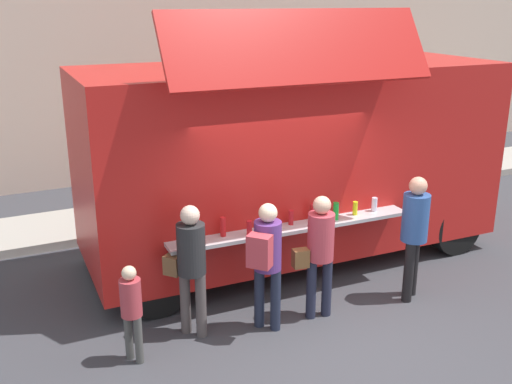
{
  "coord_description": "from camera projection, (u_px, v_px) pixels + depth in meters",
  "views": [
    {
      "loc": [
        -3.56,
        -5.52,
        3.98
      ],
      "look_at": [
        -0.01,
        1.91,
        1.3
      ],
      "focal_mm": 41.86,
      "sensor_mm": 36.0,
      "label": 1
    }
  ],
  "objects": [
    {
      "name": "curb_strip",
      "position": [
        14.0,
        236.0,
        10.3
      ],
      "size": [
        28.0,
        1.6,
        0.15
      ],
      "primitive_type": "cube",
      "color": "#9E998E",
      "rests_on": "ground"
    },
    {
      "name": "customer_front_ordering",
      "position": [
        319.0,
        247.0,
        7.54
      ],
      "size": [
        0.55,
        0.34,
        1.66
      ],
      "rotation": [
        0.0,
        0.0,
        1.44
      ],
      "color": "#202336",
      "rests_on": "ground"
    },
    {
      "name": "ground_plane",
      "position": [
        323.0,
        334.0,
        7.42
      ],
      "size": [
        60.0,
        60.0,
        0.0
      ],
      "primitive_type": "plane",
      "color": "#38383D"
    },
    {
      "name": "food_truck_main",
      "position": [
        292.0,
        156.0,
        9.2
      ],
      "size": [
        6.42,
        3.02,
        3.86
      ],
      "rotation": [
        0.0,
        0.0,
        -0.03
      ],
      "color": "red",
      "rests_on": "ground"
    },
    {
      "name": "customer_rear_waiting",
      "position": [
        190.0,
        260.0,
        7.13
      ],
      "size": [
        0.46,
        0.51,
        1.69
      ],
      "rotation": [
        0.0,
        0.0,
        0.69
      ],
      "color": "#4C4443",
      "rests_on": "ground"
    },
    {
      "name": "customer_extra_browsing",
      "position": [
        415.0,
        227.0,
        8.01
      ],
      "size": [
        0.36,
        0.36,
        1.75
      ],
      "rotation": [
        0.0,
        0.0,
        2.19
      ],
      "color": "black",
      "rests_on": "ground"
    },
    {
      "name": "customer_mid_with_backpack",
      "position": [
        266.0,
        255.0,
        7.23
      ],
      "size": [
        0.52,
        0.5,
        1.66
      ],
      "rotation": [
        0.0,
        0.0,
        0.73
      ],
      "color": "#1E2438",
      "rests_on": "ground"
    },
    {
      "name": "child_near_queue",
      "position": [
        131.0,
        305.0,
        6.67
      ],
      "size": [
        0.24,
        0.24,
        1.19
      ],
      "rotation": [
        0.0,
        0.0,
        0.55
      ],
      "color": "#484745",
      "rests_on": "ground"
    },
    {
      "name": "trash_bin",
      "position": [
        388.0,
        168.0,
        13.09
      ],
      "size": [
        0.6,
        0.6,
        0.87
      ],
      "primitive_type": "cylinder",
      "color": "#2D5C39",
      "rests_on": "ground"
    }
  ]
}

